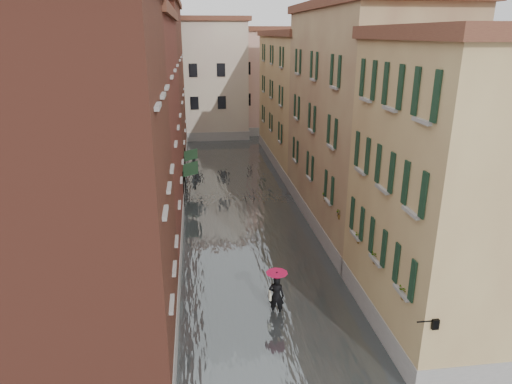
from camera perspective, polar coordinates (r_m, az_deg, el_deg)
ground at (r=21.20m, az=1.62°, el=-14.32°), size 120.00×120.00×0.00m
floodwater at (r=32.71m, az=-1.95°, el=-1.61°), size 10.00×60.00×0.20m
building_left_near at (r=16.81m, az=-21.27°, el=-0.19°), size 6.00×8.00×13.00m
building_left_mid at (r=27.32m, az=-16.13°, el=6.92°), size 6.00×14.00×12.50m
building_left_far at (r=41.92m, az=-13.39°, el=12.23°), size 6.00×16.00×14.00m
building_right_near at (r=19.28m, az=23.81°, el=-0.49°), size 6.00×8.00×11.50m
building_right_mid at (r=28.71m, az=12.91°, el=8.26°), size 6.00×14.00×13.00m
building_right_far at (r=43.03m, az=5.97°, el=11.12°), size 6.00×16.00×11.50m
building_end_cream at (r=55.69m, az=-7.80°, el=13.65°), size 12.00×9.00×13.00m
building_end_pink at (r=58.41m, az=1.33°, el=13.57°), size 10.00×9.00×12.00m
awning_near at (r=33.07m, az=-8.25°, el=2.77°), size 1.09×3.12×2.80m
awning_far at (r=36.95m, az=-8.22°, el=4.51°), size 1.09×3.00×2.80m
wall_lantern at (r=16.08m, az=21.36°, el=-15.03°), size 0.71×0.22×0.35m
window_planters at (r=20.94m, az=12.72°, el=-4.34°), size 0.59×10.84×0.84m
pedestrian_main at (r=20.16m, az=2.58°, el=-12.11°), size 0.96×0.96×2.06m
pedestrian_far at (r=39.83m, az=-7.67°, el=3.18°), size 0.88×0.72×1.69m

